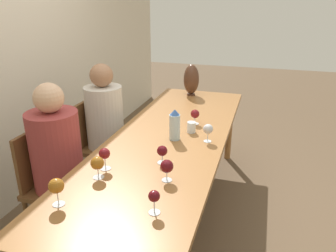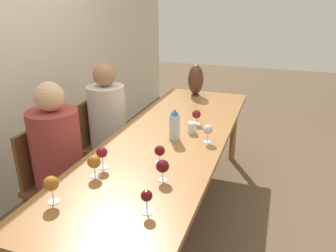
# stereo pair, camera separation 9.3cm
# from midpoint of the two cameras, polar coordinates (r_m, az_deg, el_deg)

# --- Properties ---
(ground_plane) EXTENTS (14.00, 14.00, 0.00)m
(ground_plane) POSITION_cam_midpoint_polar(r_m,az_deg,el_deg) (2.98, 1.07, -15.71)
(ground_plane) COLOR brown
(wall_back) EXTENTS (7.00, 0.06, 2.80)m
(wall_back) POSITION_cam_midpoint_polar(r_m,az_deg,el_deg) (3.15, -24.91, 12.20)
(wall_back) COLOR beige
(wall_back) RESTS_ON ground_plane
(dining_table) EXTENTS (2.82, 0.88, 0.78)m
(dining_table) POSITION_cam_midpoint_polar(r_m,az_deg,el_deg) (2.62, 1.18, -3.28)
(dining_table) COLOR #936033
(dining_table) RESTS_ON ground_plane
(water_bottle) EXTENTS (0.08, 0.08, 0.24)m
(water_bottle) POSITION_cam_midpoint_polar(r_m,az_deg,el_deg) (2.50, 2.21, 0.16)
(water_bottle) COLOR silver
(water_bottle) RESTS_ON dining_table
(water_tumbler) EXTENTS (0.07, 0.07, 0.09)m
(water_tumbler) POSITION_cam_midpoint_polar(r_m,az_deg,el_deg) (2.66, 5.20, -0.27)
(water_tumbler) COLOR silver
(water_tumbler) RESTS_ON dining_table
(vase) EXTENTS (0.17, 0.17, 0.35)m
(vase) POSITION_cam_midpoint_polar(r_m,az_deg,el_deg) (3.67, 5.57, 8.01)
(vase) COLOR #4C2D1E
(vase) RESTS_ON dining_table
(wine_glass_0) EXTENTS (0.06, 0.06, 0.13)m
(wine_glass_0) POSITION_cam_midpoint_polar(r_m,az_deg,el_deg) (1.68, -2.13, -12.22)
(wine_glass_0) COLOR silver
(wine_glass_0) RESTS_ON dining_table
(wine_glass_1) EXTENTS (0.08, 0.08, 0.16)m
(wine_glass_1) POSITION_cam_midpoint_polar(r_m,az_deg,el_deg) (1.84, -18.31, -9.58)
(wine_glass_1) COLOR silver
(wine_glass_1) RESTS_ON dining_table
(wine_glass_2) EXTENTS (0.08, 0.08, 0.13)m
(wine_glass_2) POSITION_cam_midpoint_polar(r_m,az_deg,el_deg) (2.83, 5.92, 1.98)
(wine_glass_2) COLOR silver
(wine_glass_2) RESTS_ON dining_table
(wine_glass_3) EXTENTS (0.07, 0.07, 0.14)m
(wine_glass_3) POSITION_cam_midpoint_polar(r_m,az_deg,el_deg) (2.12, -10.21, -4.68)
(wine_glass_3) COLOR silver
(wine_glass_3) RESTS_ON dining_table
(wine_glass_4) EXTENTS (0.08, 0.08, 0.14)m
(wine_glass_4) POSITION_cam_midpoint_polar(r_m,az_deg,el_deg) (2.04, -11.48, -6.20)
(wine_glass_4) COLOR silver
(wine_glass_4) RESTS_ON dining_table
(wine_glass_5) EXTENTS (0.08, 0.08, 0.14)m
(wine_glass_5) POSITION_cam_midpoint_polar(r_m,az_deg,el_deg) (1.95, 0.42, -7.09)
(wine_glass_5) COLOR silver
(wine_glass_5) RESTS_ON dining_table
(wine_glass_6) EXTENTS (0.07, 0.07, 0.12)m
(wine_glass_6) POSITION_cam_midpoint_polar(r_m,az_deg,el_deg) (2.16, -0.22, -4.42)
(wine_glass_6) COLOR silver
(wine_glass_6) RESTS_ON dining_table
(wine_glass_7) EXTENTS (0.08, 0.08, 0.14)m
(wine_glass_7) POSITION_cam_midpoint_polar(r_m,az_deg,el_deg) (2.48, 8.02, -0.68)
(wine_glass_7) COLOR silver
(wine_glass_7) RESTS_ON dining_table
(chair_near) EXTENTS (0.44, 0.44, 0.90)m
(chair_near) POSITION_cam_midpoint_polar(r_m,az_deg,el_deg) (2.71, -18.39, -8.78)
(chair_near) COLOR brown
(chair_near) RESTS_ON ground_plane
(chair_far) EXTENTS (0.44, 0.44, 0.90)m
(chair_far) POSITION_cam_midpoint_polar(r_m,az_deg,el_deg) (3.27, -10.46, -2.59)
(chair_far) COLOR brown
(chair_far) RESTS_ON ground_plane
(person_near) EXTENTS (0.37, 0.37, 1.27)m
(person_near) POSITION_cam_midpoint_polar(r_m,az_deg,el_deg) (2.57, -17.40, -5.60)
(person_near) COLOR #2D2D38
(person_near) RESTS_ON ground_plane
(person_far) EXTENTS (0.35, 0.35, 1.26)m
(person_far) POSITION_cam_midpoint_polar(r_m,az_deg,el_deg) (3.16, -9.39, 0.26)
(person_far) COLOR #2D2D38
(person_far) RESTS_ON ground_plane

